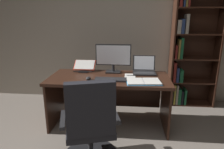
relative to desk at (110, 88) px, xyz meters
The scene contains 12 objects.
wall_back 1.29m from the desk, 85.92° to the left, with size 5.65×0.12×2.65m, color #A89E8E.
desk is the anchor object (origin of this frame).
bookshelf 1.60m from the desk, 31.80° to the left, with size 0.78×0.30×2.11m.
office_chair 0.94m from the desk, 96.48° to the right, with size 0.69×0.61×0.97m.
monitor 0.45m from the desk, 77.63° to the left, with size 0.53×0.16×0.42m.
laptop 0.59m from the desk, 19.77° to the left, with size 0.33×0.30×0.24m.
keyboard 0.31m from the desk, 80.39° to the right, with size 0.42×0.15×0.02m, color #232326.
computer_mouse 0.41m from the desk, 138.96° to the right, with size 0.06×0.10×0.04m, color #232326.
reading_stand_with_book 0.54m from the desk, 151.45° to the left, with size 0.33×0.25×0.15m.
open_binder 0.58m from the desk, 30.69° to the right, with size 0.46×0.33×0.02m.
notepad 0.36m from the desk, ahead, with size 0.15×0.21×0.01m, color silver.
pen 0.38m from the desk, ahead, with size 0.01×0.01×0.14m, color black.
Camera 1 is at (0.22, -1.35, 1.56)m, focal length 32.53 mm.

